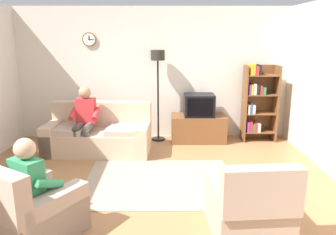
# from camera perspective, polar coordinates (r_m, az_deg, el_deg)

# --- Properties ---
(ground_plane) EXTENTS (12.00, 12.00, 0.00)m
(ground_plane) POSITION_cam_1_polar(r_m,az_deg,el_deg) (4.77, -3.41, -12.48)
(ground_plane) COLOR #9E6B42
(back_wall_assembly) EXTENTS (6.20, 0.17, 2.70)m
(back_wall_assembly) POSITION_cam_1_polar(r_m,az_deg,el_deg) (6.97, -2.53, 7.60)
(back_wall_assembly) COLOR silver
(back_wall_assembly) RESTS_ON ground_plane
(couch) EXTENTS (1.95, 0.99, 0.90)m
(couch) POSITION_cam_1_polar(r_m,az_deg,el_deg) (6.28, -11.90, -3.09)
(couch) COLOR tan
(couch) RESTS_ON ground_plane
(tv_stand) EXTENTS (1.10, 0.56, 0.55)m
(tv_stand) POSITION_cam_1_polar(r_m,az_deg,el_deg) (6.81, 5.27, -1.85)
(tv_stand) COLOR brown
(tv_stand) RESTS_ON ground_plane
(tv) EXTENTS (0.60, 0.49, 0.44)m
(tv) POSITION_cam_1_polar(r_m,az_deg,el_deg) (6.67, 5.39, 2.17)
(tv) COLOR black
(tv) RESTS_ON tv_stand
(bookshelf) EXTENTS (0.68, 0.36, 1.58)m
(bookshelf) POSITION_cam_1_polar(r_m,az_deg,el_deg) (6.97, 15.17, 2.67)
(bookshelf) COLOR brown
(bookshelf) RESTS_ON ground_plane
(floor_lamp) EXTENTS (0.28, 0.28, 1.85)m
(floor_lamp) POSITION_cam_1_polar(r_m,az_deg,el_deg) (6.65, -1.77, 8.16)
(floor_lamp) COLOR black
(floor_lamp) RESTS_ON ground_plane
(armchair_near_window) EXTENTS (1.15, 1.17, 0.90)m
(armchair_near_window) POSITION_cam_1_polar(r_m,az_deg,el_deg) (3.93, -22.57, -14.99)
(armchair_near_window) COLOR tan
(armchair_near_window) RESTS_ON ground_plane
(armchair_near_bookshelf) EXTENTS (0.86, 0.93, 0.90)m
(armchair_near_bookshelf) POSITION_cam_1_polar(r_m,az_deg,el_deg) (3.84, 13.82, -14.99)
(armchair_near_bookshelf) COLOR tan
(armchair_near_bookshelf) RESTS_ON ground_plane
(area_rug) EXTENTS (2.20, 1.70, 0.01)m
(area_rug) POSITION_cam_1_polar(r_m,az_deg,el_deg) (5.00, -1.63, -11.07)
(area_rug) COLOR gray
(area_rug) RESTS_ON ground_plane
(person_on_couch) EXTENTS (0.53, 0.55, 1.24)m
(person_on_couch) POSITION_cam_1_polar(r_m,az_deg,el_deg) (6.12, -14.22, 0.08)
(person_on_couch) COLOR red
(person_on_couch) RESTS_ON ground_plane
(person_in_left_armchair) EXTENTS (0.61, 0.64, 1.12)m
(person_in_left_armchair) POSITION_cam_1_polar(r_m,az_deg,el_deg) (3.84, -21.92, -10.39)
(person_in_left_armchair) COLOR #338C59
(person_in_left_armchair) RESTS_ON ground_plane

